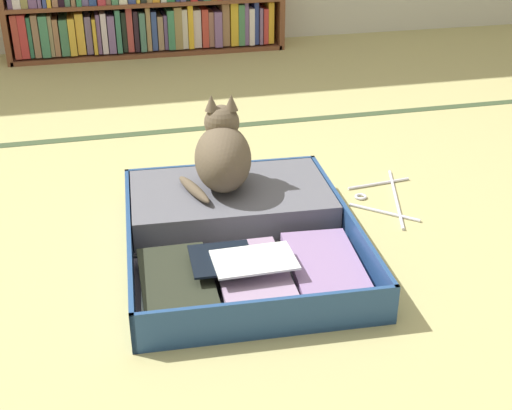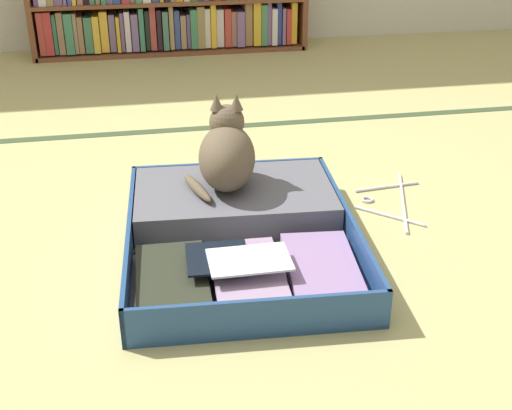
{
  "view_description": "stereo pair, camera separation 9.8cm",
  "coord_description": "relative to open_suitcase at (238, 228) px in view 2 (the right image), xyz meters",
  "views": [
    {
      "loc": [
        -0.31,
        -1.7,
        1.02
      ],
      "look_at": [
        0.09,
        -0.06,
        0.15
      ],
      "focal_mm": 47.8,
      "sensor_mm": 36.0,
      "label": 1
    },
    {
      "loc": [
        -0.22,
        -1.72,
        1.02
      ],
      "look_at": [
        0.09,
        -0.06,
        0.15
      ],
      "focal_mm": 47.8,
      "sensor_mm": 36.0,
      "label": 2
    }
  ],
  "objects": [
    {
      "name": "ground_plane",
      "position": [
        -0.05,
        -0.0,
        -0.05
      ],
      "size": [
        10.0,
        10.0,
        0.0
      ],
      "primitive_type": "plane",
      "color": "tan"
    },
    {
      "name": "tatami_border",
      "position": [
        -0.05,
        0.95,
        -0.04
      ],
      "size": [
        4.8,
        0.05,
        0.0
      ],
      "color": "#38492C",
      "rests_on": "ground_plane"
    },
    {
      "name": "open_suitcase",
      "position": [
        0.0,
        0.0,
        0.0
      ],
      "size": [
        0.68,
        0.84,
        0.11
      ],
      "color": "navy",
      "rests_on": "ground_plane"
    },
    {
      "name": "black_cat",
      "position": [
        -0.01,
        0.17,
        0.17
      ],
      "size": [
        0.25,
        0.29,
        0.28
      ],
      "color": "brown",
      "rests_on": "open_suitcase"
    },
    {
      "name": "clothes_hanger",
      "position": [
        0.53,
        0.16,
        -0.04
      ],
      "size": [
        0.27,
        0.41,
        0.01
      ],
      "color": "silver",
      "rests_on": "ground_plane"
    }
  ]
}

